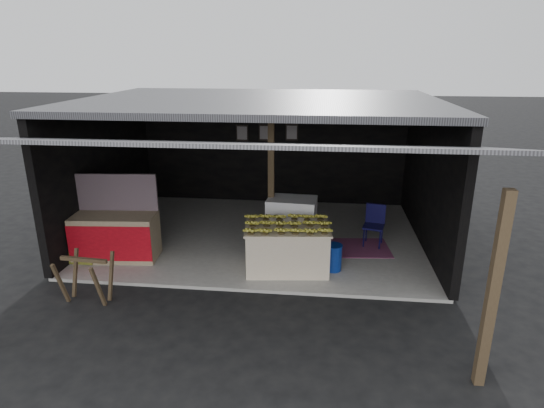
# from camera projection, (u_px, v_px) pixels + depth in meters

# --- Properties ---
(ground) EXTENTS (80.00, 80.00, 0.00)m
(ground) POSITION_uv_depth(u_px,v_px,m) (241.00, 292.00, 7.76)
(ground) COLOR black
(ground) RESTS_ON ground
(concrete_slab) EXTENTS (7.00, 5.00, 0.06)m
(concrete_slab) POSITION_uv_depth(u_px,v_px,m) (261.00, 235.00, 10.11)
(concrete_slab) COLOR gray
(concrete_slab) RESTS_ON ground
(shophouse) EXTENTS (7.40, 7.29, 3.02)m
(shophouse) POSITION_uv_depth(u_px,v_px,m) (262.00, 141.00, 9.76)
(shophouse) COLOR black
(shophouse) RESTS_ON ground
(banana_table) EXTENTS (1.62, 1.10, 0.84)m
(banana_table) POSITION_uv_depth(u_px,v_px,m) (287.00, 248.00, 8.33)
(banana_table) COLOR silver
(banana_table) RESTS_ON concrete_slab
(banana_pile) EXTENTS (1.49, 0.99, 0.17)m
(banana_pile) POSITION_uv_depth(u_px,v_px,m) (288.00, 223.00, 8.17)
(banana_pile) COLOR gold
(banana_pile) RESTS_ON banana_table
(white_crate) EXTENTS (1.01, 0.73, 1.07)m
(white_crate) POSITION_uv_depth(u_px,v_px,m) (292.00, 224.00, 9.22)
(white_crate) COLOR white
(white_crate) RESTS_ON concrete_slab
(neighbor_stall) EXTENTS (1.62, 0.84, 1.62)m
(neighbor_stall) POSITION_uv_depth(u_px,v_px,m) (116.00, 234.00, 8.80)
(neighbor_stall) COLOR #998466
(neighbor_stall) RESTS_ON concrete_slab
(green_signboard) EXTENTS (0.57, 0.22, 0.84)m
(green_signboard) POSITION_uv_depth(u_px,v_px,m) (78.00, 242.00, 8.59)
(green_signboard) COLOR black
(green_signboard) RESTS_ON concrete_slab
(sawhorse) EXTENTS (0.80, 0.74, 0.79)m
(sawhorse) POSITION_uv_depth(u_px,v_px,m) (86.00, 274.00, 7.31)
(sawhorse) COLOR #473823
(sawhorse) RESTS_ON ground
(water_barrel) EXTENTS (0.32, 0.32, 0.47)m
(water_barrel) POSITION_uv_depth(u_px,v_px,m) (333.00, 258.00, 8.37)
(water_barrel) COLOR navy
(water_barrel) RESTS_ON concrete_slab
(plastic_chair) EXTENTS (0.49, 0.49, 0.86)m
(plastic_chair) POSITION_uv_depth(u_px,v_px,m) (374.00, 221.00, 9.43)
(plastic_chair) COLOR #0C0A37
(plastic_chair) RESTS_ON concrete_slab
(magenta_rug) EXTENTS (1.59, 1.14, 0.01)m
(magenta_rug) POSITION_uv_depth(u_px,v_px,m) (352.00, 248.00, 9.38)
(magenta_rug) COLOR #7B1B4E
(magenta_rug) RESTS_ON concrete_slab
(picture_frames) EXTENTS (1.62, 0.04, 0.46)m
(picture_frames) POSITION_uv_depth(u_px,v_px,m) (266.00, 133.00, 11.79)
(picture_frames) COLOR black
(picture_frames) RESTS_ON shophouse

